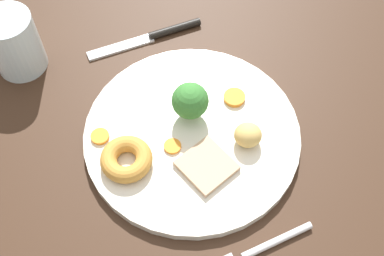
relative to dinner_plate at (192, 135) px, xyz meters
The scene contains 12 objects.
dining_table 5.01cm from the dinner_plate, 138.22° to the right, with size 120.00×84.00×3.60cm, color #382316.
dinner_plate is the anchor object (origin of this frame).
meat_slice_main 5.76cm from the dinner_plate, behind, with size 6.28×6.08×0.80cm, color tan.
yorkshire_pudding 9.83cm from the dinner_plate, 94.01° to the left, with size 6.75×6.75×2.18cm, color #C68938.
roast_potato_left 7.79cm from the dinner_plate, 126.54° to the right, with size 3.49×3.66×3.10cm, color #D8B260.
carrot_coin_front 3.61cm from the dinner_plate, 106.88° to the left, with size 2.30×2.30×0.42cm, color orange.
carrot_coin_back 8.16cm from the dinner_plate, 72.90° to the right, with size 3.04×3.04×0.65cm, color orange.
carrot_coin_side 12.39cm from the dinner_plate, 68.56° to the left, with size 2.45×2.45×0.52cm, color orange.
broccoli_floret 4.85cm from the dinner_plate, 20.55° to the right, with size 5.00×5.00×5.80cm.
fork 17.77cm from the dinner_plate, behind, with size 2.05×15.27×0.90cm.
knife 19.22cm from the dinner_plate, ahead, with size 2.45×18.55×1.20cm.
water_glass 28.90cm from the dinner_plate, 37.67° to the left, with size 7.39×7.39×9.42cm, color silver.
Camera 1 is at (-27.73, 17.67, 61.10)cm, focal length 45.58 mm.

